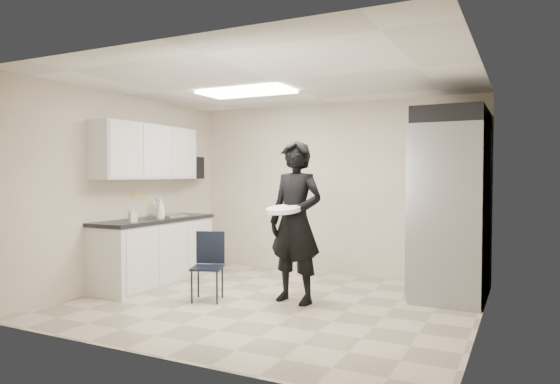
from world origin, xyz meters
The scene contains 21 objects.
floor centered at (0.00, 0.00, 0.00)m, with size 4.50×4.50×0.00m, color #C3B199.
ceiling centered at (0.00, 0.00, 2.60)m, with size 4.50×4.50×0.00m, color silver.
back_wall centered at (0.00, 2.00, 1.30)m, with size 4.50×4.50×0.00m, color beige.
left_wall centered at (-2.25, 0.00, 1.30)m, with size 4.00×4.00×0.00m, color beige.
right_wall centered at (2.25, 0.00, 1.30)m, with size 4.00×4.00×0.00m, color beige.
ceiling_panel centered at (-0.60, 0.40, 2.57)m, with size 1.20×0.60×0.02m, color white.
lower_counter centered at (-1.95, 0.20, 0.43)m, with size 0.60×1.90×0.86m, color silver.
countertop centered at (-1.95, 0.20, 0.89)m, with size 0.64×1.95×0.05m, color black.
sink centered at (-1.93, 0.45, 0.87)m, with size 0.42×0.40×0.14m, color gray.
faucet centered at (-2.13, 0.45, 1.02)m, with size 0.02×0.02×0.24m, color silver.
upper_cabinets centered at (-2.08, 0.20, 1.83)m, with size 0.35×1.80×0.75m, color silver.
towel_dispenser centered at (-2.14, 1.35, 1.62)m, with size 0.22×0.30×0.35m, color black.
notice_sticker_left centered at (-2.24, 0.10, 1.22)m, with size 0.00×0.12×0.07m, color yellow.
notice_sticker_right centered at (-2.24, 0.30, 1.18)m, with size 0.00×0.12×0.07m, color yellow.
commercial_fridge centered at (1.83, 1.27, 1.05)m, with size 0.80×1.35×2.10m, color gray.
fridge_compressor centered at (1.83, 1.27, 2.20)m, with size 0.80×1.35×0.20m, color black.
folding_chair centered at (-0.76, -0.27, 0.40)m, with size 0.35×0.35×0.79m, color black.
man_tuxedo centered at (0.22, 0.14, 0.95)m, with size 0.70×0.47×1.91m, color black.
bucket_lid centered at (0.18, -0.10, 1.11)m, with size 0.40×0.40×0.05m, color silver.
soap_bottle_a centered at (-1.72, 0.05, 1.06)m, with size 0.11×0.11×0.29m, color white.
soap_bottle_b centered at (-1.80, -0.39, 1.01)m, with size 0.09×0.09×0.20m, color silver.
Camera 1 is at (2.66, -5.19, 1.51)m, focal length 32.00 mm.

